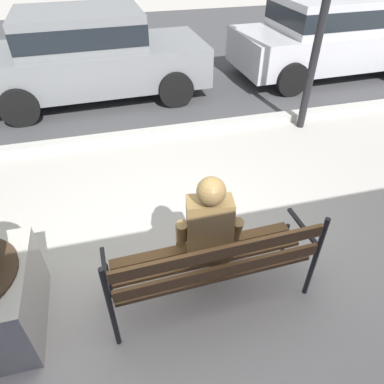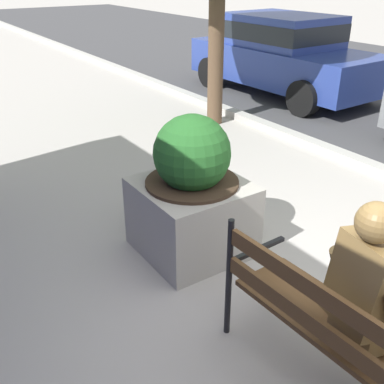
% 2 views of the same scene
% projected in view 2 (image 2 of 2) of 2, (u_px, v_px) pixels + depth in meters
% --- Properties ---
extents(ground_plane, '(80.00, 80.00, 0.00)m').
position_uv_depth(ground_plane, '(330.00, 354.00, 3.17)').
color(ground_plane, '#ADA8A0').
extents(park_bench, '(1.82, 0.59, 0.95)m').
position_uv_depth(park_bench, '(351.00, 337.00, 2.57)').
color(park_bench, brown).
rests_on(park_bench, ground).
extents(bronze_statue_seated, '(0.74, 0.79, 1.37)m').
position_uv_depth(bronze_statue_seated, '(381.00, 308.00, 2.61)').
color(bronze_statue_seated, olive).
rests_on(bronze_statue_seated, ground).
extents(concrete_planter, '(0.93, 0.93, 1.31)m').
position_uv_depth(concrete_planter, '(192.00, 196.00, 4.11)').
color(concrete_planter, '#A8A399').
rests_on(concrete_planter, ground).
extents(parked_car_blue, '(4.15, 2.03, 1.56)m').
position_uv_depth(parked_car_blue, '(283.00, 52.00, 9.26)').
color(parked_car_blue, navy).
rests_on(parked_car_blue, ground).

